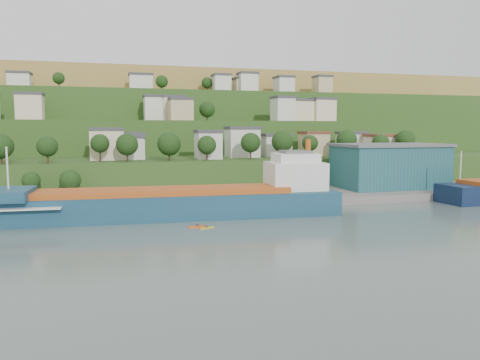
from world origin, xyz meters
name	(u,v)px	position (x,y,z in m)	size (l,w,h in m)	color
ground	(253,223)	(0.00, 0.00, 0.00)	(500.00, 500.00, 0.00)	#4A5A53
quay	(293,199)	(20.00, 28.00, 0.00)	(220.00, 26.00, 4.00)	slate
hillside	(162,164)	(0.02, 168.68, 0.08)	(360.00, 210.58, 96.00)	#284719
cargo_ship_near	(185,203)	(-12.31, 10.45, 2.99)	(73.52, 16.05, 18.74)	#153A4F
warehouse	(389,165)	(51.29, 30.54, 8.43)	(31.09, 19.15, 12.80)	#1D5059
dinghy	(25,209)	(-46.04, 21.24, 1.56)	(3.64, 1.36, 0.73)	silver
kayak_orange	(197,226)	(-11.63, -0.89, 0.27)	(3.68, 0.89, 0.91)	#D45112
kayak_yellow	(207,227)	(-10.06, -2.39, 0.22)	(2.98, 1.15, 0.73)	gold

